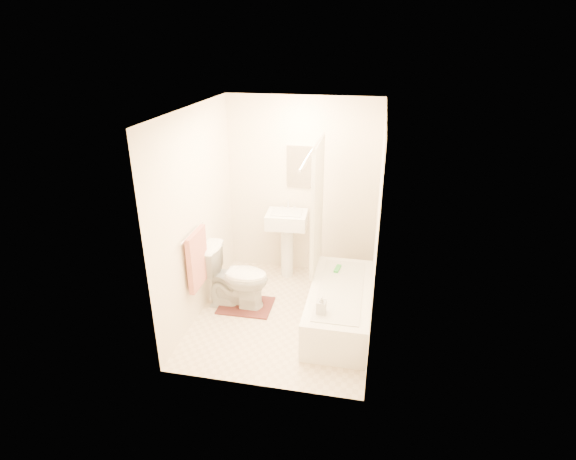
% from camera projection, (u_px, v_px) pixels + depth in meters
% --- Properties ---
extents(floor, '(2.40, 2.40, 0.00)m').
position_uv_depth(floor, '(284.00, 315.00, 5.36)').
color(floor, beige).
rests_on(floor, ground).
extents(ceiling, '(2.40, 2.40, 0.00)m').
position_uv_depth(ceiling, '(283.00, 109.00, 4.40)').
color(ceiling, white).
rests_on(ceiling, ground).
extents(wall_back, '(2.00, 0.02, 2.40)m').
position_uv_depth(wall_back, '(302.00, 188.00, 5.96)').
color(wall_back, beige).
rests_on(wall_back, ground).
extents(wall_left, '(0.02, 2.40, 2.40)m').
position_uv_depth(wall_left, '(197.00, 215.00, 5.06)').
color(wall_left, beige).
rests_on(wall_left, ground).
extents(wall_right, '(0.02, 2.40, 2.40)m').
position_uv_depth(wall_right, '(377.00, 229.00, 4.70)').
color(wall_right, beige).
rests_on(wall_right, ground).
extents(mirror, '(0.40, 0.03, 0.55)m').
position_uv_depth(mirror, '(302.00, 167.00, 5.82)').
color(mirror, white).
rests_on(mirror, wall_back).
extents(curtain_rod, '(0.03, 1.70, 0.03)m').
position_uv_depth(curtain_rod, '(314.00, 149.00, 4.60)').
color(curtain_rod, silver).
rests_on(curtain_rod, wall_back).
extents(shower_curtain, '(0.04, 0.80, 1.55)m').
position_uv_depth(shower_curtain, '(317.00, 207.00, 5.27)').
color(shower_curtain, silver).
rests_on(shower_curtain, curtain_rod).
extents(towel_bar, '(0.02, 0.60, 0.02)m').
position_uv_depth(towel_bar, '(192.00, 233.00, 4.87)').
color(towel_bar, silver).
rests_on(towel_bar, wall_left).
extents(towel, '(0.06, 0.45, 0.66)m').
position_uv_depth(towel, '(197.00, 259.00, 4.99)').
color(towel, '#CC7266').
rests_on(towel, towel_bar).
extents(toilet_paper, '(0.11, 0.12, 0.12)m').
position_uv_depth(toilet_paper, '(210.00, 251.00, 5.36)').
color(toilet_paper, white).
rests_on(toilet_paper, wall_left).
extents(toilet, '(0.80, 0.45, 0.78)m').
position_uv_depth(toilet, '(236.00, 277.00, 5.41)').
color(toilet, white).
rests_on(toilet, floor).
extents(sink, '(0.55, 0.45, 1.02)m').
position_uv_depth(sink, '(287.00, 242.00, 6.04)').
color(sink, white).
rests_on(sink, floor).
extents(bathtub, '(0.68, 1.56, 0.44)m').
position_uv_depth(bathtub, '(340.00, 306.00, 5.14)').
color(bathtub, white).
rests_on(bathtub, floor).
extents(bath_mat, '(0.65, 0.49, 0.02)m').
position_uv_depth(bath_mat, '(246.00, 305.00, 5.53)').
color(bath_mat, '#542920').
rests_on(bath_mat, floor).
extents(soap_bottle, '(0.10, 0.10, 0.21)m').
position_uv_depth(soap_bottle, '(321.00, 305.00, 4.58)').
color(soap_bottle, silver).
rests_on(soap_bottle, bathtub).
extents(scrub_brush, '(0.08, 0.19, 0.04)m').
position_uv_depth(scrub_brush, '(337.00, 269.00, 5.46)').
color(scrub_brush, green).
rests_on(scrub_brush, bathtub).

